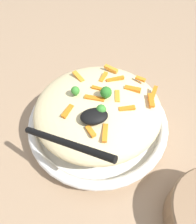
{
  "coord_description": "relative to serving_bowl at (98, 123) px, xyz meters",
  "views": [
    {
      "loc": [
        -0.05,
        -0.3,
        0.47
      ],
      "look_at": [
        0.0,
        0.0,
        0.07
      ],
      "focal_mm": 34.31,
      "sensor_mm": 36.0,
      "label": 1
    }
  ],
  "objects": [
    {
      "name": "carrot_piece_14",
      "position": [
        -0.01,
        0.0,
        0.1
      ],
      "size": [
        0.04,
        0.03,
        0.01
      ],
      "primitive_type": "cube",
      "rotation": [
        0.0,
        0.0,
        2.76
      ],
      "color": "orange",
      "rests_on": "pasta_mound"
    },
    {
      "name": "carrot_piece_2",
      "position": [
        0.08,
        0.02,
        0.09
      ],
      "size": [
        0.04,
        0.03,
        0.01
      ],
      "primitive_type": "cube",
      "rotation": [
        0.0,
        0.0,
        2.71
      ],
      "color": "orange",
      "rests_on": "pasta_mound"
    },
    {
      "name": "carrot_piece_5",
      "position": [
        -0.0,
        -0.09,
        0.09
      ],
      "size": [
        0.02,
        0.04,
        0.01
      ],
      "primitive_type": "cube",
      "rotation": [
        0.0,
        0.0,
        1.32
      ],
      "color": "orange",
      "rests_on": "pasta_mound"
    },
    {
      "name": "broccoli_floret_2",
      "position": [
        0.02,
        0.0,
        0.11
      ],
      "size": [
        0.03,
        0.03,
        0.03
      ],
      "color": "#296820",
      "rests_on": "pasta_mound"
    },
    {
      "name": "pasta_mound",
      "position": [
        0.0,
        0.0,
        0.06
      ],
      "size": [
        0.29,
        0.28,
        0.08
      ],
      "primitive_type": "ellipsoid",
      "color": "beige",
      "rests_on": "serving_bowl"
    },
    {
      "name": "carrot_piece_10",
      "position": [
        0.06,
        -0.04,
        0.09
      ],
      "size": [
        0.04,
        0.01,
        0.01
      ],
      "primitive_type": "cube",
      "rotation": [
        0.0,
        0.0,
        0.01
      ],
      "color": "orange",
      "rests_on": "pasta_mound"
    },
    {
      "name": "carrot_piece_12",
      "position": [
        -0.03,
        -0.08,
        0.09
      ],
      "size": [
        0.02,
        0.03,
        0.01
      ],
      "primitive_type": "cube",
      "rotation": [
        0.0,
        0.0,
        1.99
      ],
      "color": "orange",
      "rests_on": "pasta_mound"
    },
    {
      "name": "broccoli_floret_1",
      "position": [
        -0.0,
        -0.04,
        0.11
      ],
      "size": [
        0.02,
        0.02,
        0.03
      ],
      "color": "#377928",
      "rests_on": "pasta_mound"
    },
    {
      "name": "carrot_piece_7",
      "position": [
        0.02,
        0.07,
        0.09
      ],
      "size": [
        0.03,
        0.03,
        0.01
      ],
      "primitive_type": "cube",
      "rotation": [
        0.0,
        0.0,
        4.15
      ],
      "color": "orange",
      "rests_on": "pasta_mound"
    },
    {
      "name": "serving_spoon",
      "position": [
        -0.04,
        -0.08,
        0.12
      ],
      "size": [
        0.16,
        0.15,
        0.09
      ],
      "color": "black",
      "rests_on": "pasta_mound"
    },
    {
      "name": "broccoli_floret_0",
      "position": [
        -0.05,
        0.02,
        0.11
      ],
      "size": [
        0.02,
        0.02,
        0.02
      ],
      "color": "#377928",
      "rests_on": "pasta_mound"
    },
    {
      "name": "carrot_piece_0",
      "position": [
        0.05,
        0.09,
        0.09
      ],
      "size": [
        0.03,
        0.03,
        0.01
      ],
      "primitive_type": "cube",
      "rotation": [
        0.0,
        0.0,
        2.36
      ],
      "color": "orange",
      "rests_on": "pasta_mound"
    },
    {
      "name": "serving_bowl",
      "position": [
        0.0,
        0.0,
        0.0
      ],
      "size": [
        0.34,
        0.34,
        0.05
      ],
      "color": "white",
      "rests_on": "ground_plane"
    },
    {
      "name": "carrot_piece_4",
      "position": [
        0.11,
        0.05,
        0.09
      ],
      "size": [
        0.02,
        0.02,
        0.01
      ],
      "primitive_type": "cube",
      "rotation": [
        0.0,
        0.0,
        2.44
      ],
      "color": "orange",
      "rests_on": "pasta_mound"
    },
    {
      "name": "carrot_piece_9",
      "position": [
        0.13,
        0.0,
        0.09
      ],
      "size": [
        0.03,
        0.04,
        0.01
      ],
      "primitive_type": "cube",
      "rotation": [
        0.0,
        0.0,
        1.02
      ],
      "color": "orange",
      "rests_on": "pasta_mound"
    },
    {
      "name": "carrot_piece_8",
      "position": [
        0.11,
        -0.02,
        0.09
      ],
      "size": [
        0.02,
        0.04,
        0.01
      ],
      "primitive_type": "cube",
      "rotation": [
        0.0,
        0.0,
        1.4
      ],
      "color": "orange",
      "rests_on": "pasta_mound"
    },
    {
      "name": "ground_plane",
      "position": [
        0.0,
        0.0,
        -0.03
      ],
      "size": [
        2.4,
        2.4,
        0.0
      ],
      "primitive_type": "plane",
      "color": "#9E7F60"
    },
    {
      "name": "carrot_piece_3",
      "position": [
        -0.03,
        0.08,
        0.09
      ],
      "size": [
        0.03,
        0.04,
        0.01
      ],
      "primitive_type": "cube",
      "rotation": [
        0.0,
        0.0,
        2.01
      ],
      "color": "orange",
      "rests_on": "pasta_mound"
    },
    {
      "name": "carrot_piece_6",
      "position": [
        0.04,
        -0.0,
        0.09
      ],
      "size": [
        0.02,
        0.03,
        0.01
      ],
      "primitive_type": "cube",
      "rotation": [
        0.0,
        0.0,
        4.52
      ],
      "color": "orange",
      "rests_on": "pasta_mound"
    },
    {
      "name": "carrot_piece_13",
      "position": [
        0.01,
        0.03,
        0.1
      ],
      "size": [
        0.03,
        0.02,
        0.01
      ],
      "primitive_type": "cube",
      "rotation": [
        0.0,
        0.0,
        5.78
      ],
      "color": "orange",
      "rests_on": "pasta_mound"
    },
    {
      "name": "carrot_piece_11",
      "position": [
        -0.07,
        -0.02,
        0.09
      ],
      "size": [
        0.03,
        0.03,
        0.01
      ],
      "primitive_type": "cube",
      "rotation": [
        0.0,
        0.0,
        4.07
      ],
      "color": "orange",
      "rests_on": "pasta_mound"
    },
    {
      "name": "carrot_piece_1",
      "position": [
        0.05,
        0.05,
        0.09
      ],
      "size": [
        0.04,
        0.01,
        0.01
      ],
      "primitive_type": "cube",
      "rotation": [
        0.0,
        0.0,
        0.12
      ],
      "color": "orange",
      "rests_on": "pasta_mound"
    }
  ]
}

